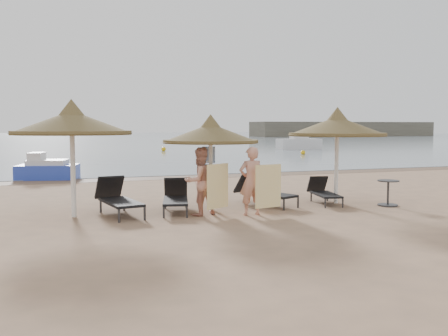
# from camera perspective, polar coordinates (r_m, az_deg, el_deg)

# --- Properties ---
(ground) EXTENTS (160.00, 160.00, 0.00)m
(ground) POSITION_cam_1_polar(r_m,az_deg,el_deg) (12.14, -0.61, -5.61)
(ground) COLOR #A0795B
(ground) RESTS_ON ground
(sea) EXTENTS (200.00, 140.00, 0.03)m
(sea) POSITION_cam_1_polar(r_m,az_deg,el_deg) (91.42, -16.92, 3.27)
(sea) COLOR slate
(sea) RESTS_ON ground
(wet_sand_strip) EXTENTS (200.00, 1.60, 0.01)m
(wet_sand_strip) POSITION_cam_1_polar(r_m,az_deg,el_deg) (21.17, -8.79, -1.17)
(wet_sand_strip) COLOR brown
(wet_sand_strip) RESTS_ON ground
(palapa_left) EXTENTS (2.87, 2.87, 2.85)m
(palapa_left) POSITION_cam_1_polar(r_m,az_deg,el_deg) (12.51, -17.00, 4.92)
(palapa_left) COLOR white
(palapa_left) RESTS_ON ground
(palapa_center) EXTENTS (2.53, 2.53, 2.51)m
(palapa_center) POSITION_cam_1_polar(r_m,az_deg,el_deg) (13.01, -1.54, 3.93)
(palapa_center) COLOR white
(palapa_center) RESTS_ON ground
(palapa_right) EXTENTS (2.76, 2.76, 2.74)m
(palapa_right) POSITION_cam_1_polar(r_m,az_deg,el_deg) (14.45, 12.81, 4.62)
(palapa_right) COLOR white
(palapa_right) RESTS_ON ground
(lounger_far_left) EXTENTS (1.02, 2.13, 0.91)m
(lounger_far_left) POSITION_cam_1_polar(r_m,az_deg,el_deg) (12.74, -12.09, -3.36)
(lounger_far_left) COLOR #2F3032
(lounger_far_left) RESTS_ON ground
(lounger_near_left) EXTENTS (1.04, 1.93, 0.82)m
(lounger_near_left) POSITION_cam_1_polar(r_m,az_deg,el_deg) (12.98, -5.55, -3.30)
(lounger_near_left) COLOR #2F3032
(lounger_near_left) RESTS_ON ground
(lounger_near_right) EXTENTS (1.34, 2.02, 0.86)m
(lounger_near_right) POSITION_cam_1_polar(r_m,az_deg,el_deg) (13.99, 4.42, -2.63)
(lounger_near_right) COLOR #2F3032
(lounger_near_right) RESTS_ON ground
(lounger_far_right) EXTENTS (0.85, 1.71, 0.73)m
(lounger_far_right) POSITION_cam_1_polar(r_m,az_deg,el_deg) (14.55, 11.28, -2.65)
(lounger_far_right) COLOR #2F3032
(lounger_far_right) RESTS_ON ground
(side_table) EXTENTS (0.59, 0.59, 0.71)m
(side_table) POSITION_cam_1_polar(r_m,az_deg,el_deg) (14.49, 18.23, -2.81)
(side_table) COLOR #2F3032
(side_table) RESTS_ON ground
(person_left) EXTENTS (1.02, 0.81, 1.95)m
(person_left) POSITION_cam_1_polar(r_m,az_deg,el_deg) (12.25, -2.80, -0.92)
(person_left) COLOR tan
(person_left) RESTS_ON ground
(person_right) EXTENTS (0.93, 0.63, 1.96)m
(person_right) POSITION_cam_1_polar(r_m,az_deg,el_deg) (12.28, 3.13, -0.87)
(person_right) COLOR tan
(person_right) RESTS_ON ground
(towel_left) EXTENTS (0.68, 0.40, 1.08)m
(towel_left) POSITION_cam_1_polar(r_m,az_deg,el_deg) (12.05, -0.72, -2.10)
(towel_left) COLOR yellow
(towel_left) RESTS_ON ground
(towel_right) EXTENTS (0.75, 0.16, 1.06)m
(towel_right) POSITION_cam_1_polar(r_m,az_deg,el_deg) (12.22, 5.09, -2.08)
(towel_right) COLOR yellow
(towel_right) RESTS_ON ground
(bag_patterned) EXTENTS (0.36, 0.22, 0.44)m
(bag_patterned) POSITION_cam_1_polar(r_m,az_deg,el_deg) (13.21, -1.78, 1.51)
(bag_patterned) COLOR white
(bag_patterned) RESTS_ON ground
(bag_dark) EXTENTS (0.22, 0.08, 0.30)m
(bag_dark) POSITION_cam_1_polar(r_m,az_deg,el_deg) (12.91, -1.32, -0.40)
(bag_dark) COLOR black
(bag_dark) RESTS_ON ground
(pedal_boat) EXTENTS (2.64, 1.92, 1.11)m
(pedal_boat) POSITION_cam_1_polar(r_m,az_deg,el_deg) (21.89, -19.57, -0.13)
(pedal_boat) COLOR #2941BA
(pedal_boat) RESTS_ON ground
(buoy_left) EXTENTS (0.34, 0.34, 0.34)m
(buoy_left) POSITION_cam_1_polar(r_m,az_deg,el_deg) (35.62, -20.30, 1.28)
(buoy_left) COLOR #EFB10D
(buoy_left) RESTS_ON ground
(buoy_mid) EXTENTS (0.40, 0.40, 0.40)m
(buoy_mid) POSITION_cam_1_polar(r_m,az_deg,el_deg) (43.20, -6.92, 2.16)
(buoy_mid) COLOR #EFB10D
(buoy_mid) RESTS_ON ground
(buoy_right) EXTENTS (0.35, 0.35, 0.35)m
(buoy_right) POSITION_cam_1_polar(r_m,az_deg,el_deg) (38.30, 9.02, 1.76)
(buoy_right) COLOR #EFB10D
(buoy_right) RESTS_ON ground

